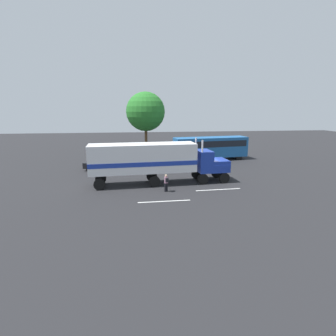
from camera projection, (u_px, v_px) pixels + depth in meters
The scene contains 8 objects.
ground_plane at pixel (205, 180), 28.34m from camera, with size 120.00×120.00×0.00m, color #232326.
lane_stripe_near at pixel (218, 190), 25.00m from camera, with size 4.40×0.16×0.01m, color silver.
lane_stripe_mid at pixel (164, 201), 21.84m from camera, with size 4.40×0.16×0.01m, color silver.
semi_truck at pixel (154, 160), 26.40m from camera, with size 14.30×3.75×4.50m.
person_bystander at pixel (166, 182), 24.26m from camera, with size 0.38×0.48×1.63m.
parked_bus at pixel (211, 146), 39.04m from camera, with size 11.24×4.00×3.40m.
parked_car at pixel (103, 164), 32.85m from camera, with size 4.65×2.54×1.57m.
tree_left at pixel (146, 112), 41.93m from camera, with size 6.20×6.20×10.16m.
Camera 1 is at (-7.44, -26.62, 7.54)m, focal length 28.13 mm.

